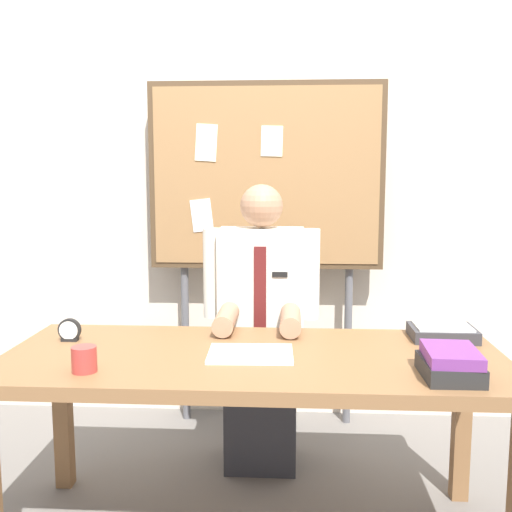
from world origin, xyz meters
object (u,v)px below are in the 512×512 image
(bulletin_board, at_px, (266,182))
(desk_clock, at_px, (69,331))
(book_stack, at_px, (450,363))
(paper_tray, at_px, (442,332))
(person, at_px, (261,338))
(coffee_mug, at_px, (84,359))
(desk, at_px, (253,375))
(open_notebook, at_px, (251,354))

(bulletin_board, distance_m, desk_clock, 1.36)
(book_stack, relative_size, paper_tray, 0.94)
(person, relative_size, coffee_mug, 15.46)
(bulletin_board, relative_size, book_stack, 7.89)
(desk, relative_size, paper_tray, 7.29)
(open_notebook, distance_m, paper_tray, 0.82)
(coffee_mug, bearing_deg, desk, 22.96)
(desk, bearing_deg, paper_tray, 18.35)
(paper_tray, bearing_deg, person, 156.48)
(person, distance_m, coffee_mug, 1.01)
(desk, height_order, bulletin_board, bulletin_board)
(person, xyz_separation_m, paper_tray, (0.77, -0.33, 0.13))
(book_stack, xyz_separation_m, coffee_mug, (-1.24, -0.02, -0.00))
(desk, relative_size, bulletin_board, 0.99)
(book_stack, bearing_deg, desk_clock, 166.11)
(desk, relative_size, book_stack, 7.79)
(desk_clock, xyz_separation_m, paper_tray, (1.53, 0.12, -0.01))
(person, distance_m, paper_tray, 0.85)
(paper_tray, bearing_deg, coffee_mug, -159.66)
(coffee_mug, bearing_deg, person, 55.67)
(book_stack, distance_m, open_notebook, 0.71)
(person, height_order, desk_clock, person)
(desk, distance_m, coffee_mug, 0.63)
(bulletin_board, bearing_deg, paper_tray, -47.25)
(desk_clock, relative_size, coffee_mug, 1.04)
(desk_clock, height_order, paper_tray, desk_clock)
(book_stack, xyz_separation_m, paper_tray, (0.09, 0.48, -0.02))
(desk, distance_m, book_stack, 0.72)
(desk, bearing_deg, book_stack, -18.33)
(open_notebook, distance_m, desk_clock, 0.77)
(open_notebook, height_order, desk_clock, desk_clock)
(desk, height_order, paper_tray, paper_tray)
(book_stack, height_order, coffee_mug, book_stack)
(book_stack, bearing_deg, open_notebook, 163.41)
(desk, bearing_deg, desk_clock, 170.19)
(desk, distance_m, open_notebook, 0.09)
(desk_clock, distance_m, paper_tray, 1.53)
(bulletin_board, height_order, desk_clock, bulletin_board)
(bulletin_board, relative_size, open_notebook, 6.07)
(bulletin_board, relative_size, desk_clock, 20.73)
(desk_clock, bearing_deg, person, 31.04)
(person, relative_size, open_notebook, 4.35)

